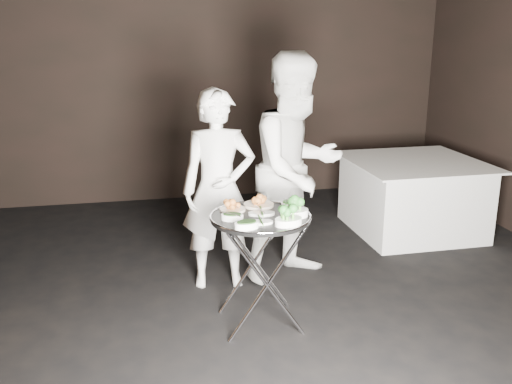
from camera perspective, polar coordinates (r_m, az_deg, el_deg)
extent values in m
cube|color=black|center=(4.13, 1.12, -14.38)|extent=(6.00, 7.00, 0.05)
cube|color=black|center=(7.06, -5.41, 11.41)|extent=(6.00, 0.05, 3.00)
cylinder|color=silver|center=(3.90, 1.11, -9.30)|extent=(0.55, 0.03, 0.81)
cylinder|color=silver|center=(3.90, 1.11, -9.30)|extent=(0.55, 0.03, 0.81)
cylinder|color=silver|center=(4.28, -0.17, -6.93)|extent=(0.55, 0.03, 0.81)
cylinder|color=silver|center=(4.28, -0.17, -6.93)|extent=(0.55, 0.03, 0.81)
cylinder|color=silver|center=(3.91, -2.88, -3.32)|extent=(0.02, 0.46, 0.02)
cylinder|color=silver|center=(4.00, 3.71, -2.86)|extent=(0.02, 0.46, 0.02)
cylinder|color=black|center=(3.94, 0.45, -2.60)|extent=(0.69, 0.69, 0.03)
torus|color=silver|center=(3.93, 0.45, -2.41)|extent=(0.71, 0.71, 0.02)
cylinder|color=beige|center=(4.05, -2.36, -1.76)|extent=(0.18, 0.18, 0.02)
cylinder|color=beige|center=(4.14, 0.27, -1.29)|extent=(0.22, 0.22, 0.02)
cylinder|color=white|center=(4.09, 3.39, -1.34)|extent=(0.13, 0.13, 0.05)
cylinder|color=silver|center=(4.03, -2.53, -1.26)|extent=(0.08, 0.16, 0.01)
cylinder|color=silver|center=(4.12, 0.51, -0.86)|extent=(0.09, 0.15, 0.01)
cylinder|color=silver|center=(4.09, 3.21, -1.02)|extent=(0.02, 0.17, 0.01)
cylinder|color=silver|center=(3.83, -2.60, -2.21)|extent=(0.12, 0.13, 0.01)
cylinder|color=silver|center=(3.92, 3.75, -1.79)|extent=(0.13, 0.12, 0.01)
cylinder|color=silver|center=(3.93, 0.42, -1.73)|extent=(0.04, 0.17, 0.01)
imported|color=white|center=(4.60, -3.77, 0.22)|extent=(0.62, 0.43, 1.63)
imported|color=white|center=(4.73, 4.13, 2.35)|extent=(1.13, 1.02, 1.90)
cube|color=silver|center=(6.17, 15.36, -0.50)|extent=(1.18, 1.18, 0.74)
cube|color=silver|center=(6.07, 15.63, 2.93)|extent=(1.33, 1.33, 0.02)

